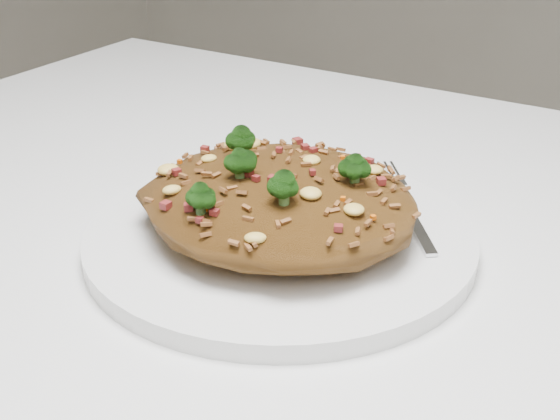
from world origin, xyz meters
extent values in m
cube|color=white|center=(0.00, 0.00, 0.73)|extent=(1.20, 0.80, 0.04)
cylinder|color=olive|center=(-0.54, 0.34, 0.35)|extent=(0.06, 0.06, 0.71)
cylinder|color=white|center=(-0.10, -0.01, 0.76)|extent=(0.28, 0.28, 0.01)
ellipsoid|color=brown|center=(-0.10, -0.01, 0.79)|extent=(0.20, 0.19, 0.05)
ellipsoid|color=#103B08|center=(-0.12, -0.03, 0.82)|extent=(0.02, 0.02, 0.02)
ellipsoid|color=#103B08|center=(-0.14, 0.00, 0.82)|extent=(0.02, 0.02, 0.02)
ellipsoid|color=#103B08|center=(-0.07, -0.05, 0.82)|extent=(0.02, 0.02, 0.02)
ellipsoid|color=#103B08|center=(-0.05, 0.00, 0.82)|extent=(0.02, 0.02, 0.02)
ellipsoid|color=#103B08|center=(-0.11, -0.08, 0.81)|extent=(0.02, 0.02, 0.02)
cube|color=silver|center=(-0.01, 0.03, 0.77)|extent=(0.07, 0.08, 0.00)
cube|color=silver|center=(-0.06, 0.11, 0.77)|extent=(0.04, 0.04, 0.00)
camera|label=1|loc=(0.17, -0.44, 1.03)|focal=50.00mm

